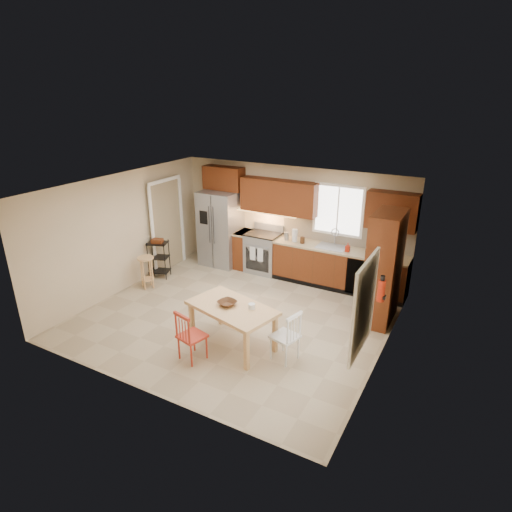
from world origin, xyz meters
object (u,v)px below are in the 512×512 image
at_px(range_stove, 263,253).
at_px(table_bowl, 227,305).
at_px(table_jar, 252,307).
at_px(chair_red, 192,335).
at_px(bar_stool, 147,272).
at_px(utility_cart, 159,259).
at_px(soap_bottle, 348,247).
at_px(chair_white, 285,336).
at_px(fire_extinguisher, 381,291).
at_px(pantry, 384,268).
at_px(dining_table, 232,326).
at_px(refrigerator, 221,228).

bearing_deg(range_stove, table_bowl, -73.18).
bearing_deg(table_jar, range_stove, 114.36).
bearing_deg(chair_red, bar_stool, 160.05).
bearing_deg(utility_cart, table_bowl, -48.97).
relative_size(soap_bottle, chair_white, 0.22).
distance_m(soap_bottle, table_jar, 2.96).
height_order(chair_white, table_jar, chair_white).
relative_size(fire_extinguisher, bar_stool, 0.51).
bearing_deg(pantry, range_stove, 161.71).
distance_m(pantry, bar_stool, 4.94).
distance_m(chair_white, bar_stool, 3.89).
bearing_deg(utility_cart, dining_table, -48.20).
bearing_deg(utility_cart, table_jar, -44.48).
bearing_deg(pantry, fire_extinguisher, -79.22).
xyz_separation_m(range_stove, fire_extinguisher, (3.18, -2.04, 0.64)).
relative_size(chair_white, bar_stool, 1.22).
xyz_separation_m(chair_white, table_bowl, (-1.04, -0.05, 0.30)).
relative_size(soap_bottle, table_bowl, 0.64).
xyz_separation_m(soap_bottle, utility_cart, (-3.98, -1.36, -0.56)).
height_order(soap_bottle, utility_cart, soap_bottle).
height_order(range_stove, table_bowl, range_stove).
bearing_deg(utility_cart, chair_white, -41.44).
distance_m(refrigerator, utility_cart, 1.67).
xyz_separation_m(refrigerator, soap_bottle, (3.18, -0.02, 0.09)).
distance_m(chair_red, chair_white, 1.48).
distance_m(soap_bottle, dining_table, 3.19).
distance_m(refrigerator, chair_red, 4.09).
bearing_deg(chair_white, utility_cart, 82.69).
distance_m(fire_extinguisher, chair_red, 3.09).
height_order(table_jar, utility_cart, utility_cart).
xyz_separation_m(pantry, dining_table, (-1.97, -2.06, -0.69)).
bearing_deg(range_stove, fire_extinguisher, -32.62).
distance_m(refrigerator, chair_white, 4.30).
xyz_separation_m(dining_table, table_jar, (0.32, 0.09, 0.40)).
bearing_deg(range_stove, chair_red, -79.83).
bearing_deg(pantry, utility_cart, -174.69).
height_order(dining_table, utility_cart, utility_cart).
bearing_deg(utility_cart, pantry, -14.55).
height_order(chair_white, bar_stool, chair_white).
height_order(pantry, dining_table, pantry).
bearing_deg(chair_white, table_bowl, 107.02).
distance_m(range_stove, bar_stool, 2.71).
distance_m(pantry, fire_extinguisher, 1.07).
xyz_separation_m(refrigerator, chair_red, (1.81, -3.63, -0.48)).
bearing_deg(table_bowl, pantry, 44.94).
distance_m(refrigerator, fire_extinguisher, 4.76).
height_order(dining_table, table_jar, table_jar).
height_order(refrigerator, chair_white, refrigerator).
bearing_deg(fire_extinguisher, refrigerator, 155.48).
height_order(dining_table, chair_white, chair_white).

